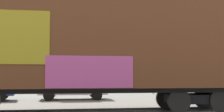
% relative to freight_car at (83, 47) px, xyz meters
% --- Properties ---
extents(ground_plane, '(260.00, 260.00, 0.00)m').
position_rel_freight_car_xyz_m(ground_plane, '(1.39, 0.00, -2.55)').
color(ground_plane, slate).
extents(track, '(59.96, 5.75, 0.08)m').
position_rel_freight_car_xyz_m(track, '(2.10, -0.14, -2.51)').
color(track, '#4C4742').
rests_on(track, ground_plane).
extents(freight_car, '(14.37, 4.02, 4.51)m').
position_rel_freight_car_xyz_m(freight_car, '(0.00, 0.00, 0.00)').
color(freight_car, brown).
rests_on(freight_car, ground_plane).
extents(flagpole, '(1.49, 0.67, 9.79)m').
position_rel_freight_car_xyz_m(flagpole, '(6.64, 10.48, 3.59)').
color(flagpole, silver).
rests_on(flagpole, ground_plane).
extents(hillside, '(141.45, 39.00, 14.69)m').
position_rel_freight_car_xyz_m(hillside, '(1.39, 61.69, 2.45)').
color(hillside, silver).
rests_on(hillside, ground_plane).
extents(parked_car_silver, '(4.17, 2.17, 1.61)m').
position_rel_freight_car_xyz_m(parked_car_silver, '(0.17, 6.53, -1.72)').
color(parked_car_silver, '#B7BABF').
rests_on(parked_car_silver, ground_plane).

